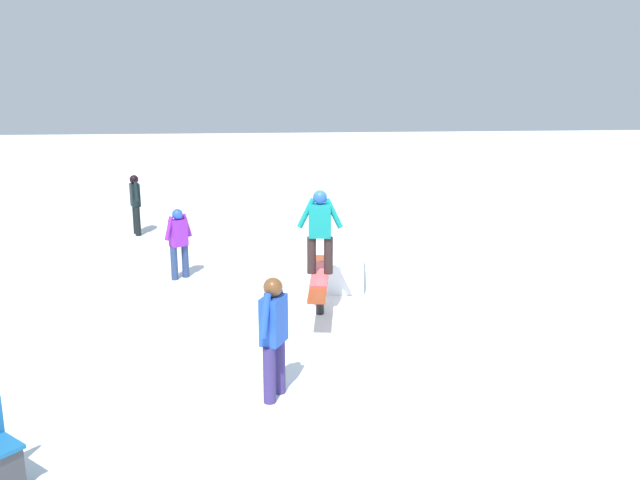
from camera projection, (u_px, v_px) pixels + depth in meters
ground_plane at (320, 314)px, 12.01m from camera, size 60.00×60.00×0.00m
rail_feature at (320, 281)px, 11.87m from camera, size 2.49×0.58×0.68m
snow_kicker_ramp at (324, 267)px, 13.73m from camera, size 1.97×1.71×0.55m
main_rider_on_rail at (320, 233)px, 11.67m from camera, size 1.40×0.76×1.43m
bystander_purple at (179, 240)px, 13.75m from camera, size 0.44×0.52×1.38m
bystander_blue at (274, 332)px, 8.83m from camera, size 0.69×0.40×1.59m
bystander_black at (135, 201)px, 17.20m from camera, size 0.58×0.30×1.47m
loose_snowboard_white at (503, 323)px, 11.53m from camera, size 1.51×0.65×0.02m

